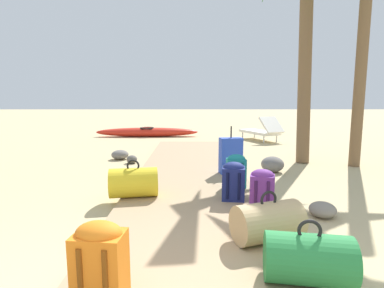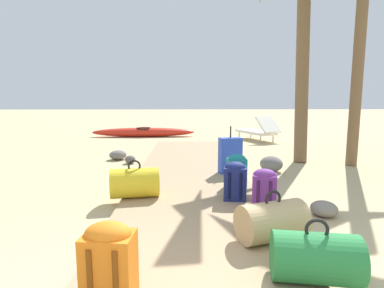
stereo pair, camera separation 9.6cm
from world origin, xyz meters
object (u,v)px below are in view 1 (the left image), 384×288
at_px(backpack_purple, 261,189).
at_px(backpack_teal, 235,170).
at_px(duffel_bag_green, 307,259).
at_px(backpack_navy, 233,180).
at_px(backpack_orange, 99,261).
at_px(duffel_bag_tan, 267,222).
at_px(duffel_bag_yellow, 133,182).
at_px(suitcase_blue, 230,155).
at_px(lounge_chair, 261,130).
at_px(kayak, 146,132).

relative_size(backpack_purple, backpack_teal, 1.01).
bearing_deg(duffel_bag_green, backpack_navy, 99.07).
relative_size(backpack_teal, backpack_orange, 0.90).
relative_size(backpack_teal, backpack_navy, 0.99).
bearing_deg(backpack_orange, duffel_bag_tan, 33.98).
height_order(duffel_bag_yellow, backpack_teal, duffel_bag_yellow).
bearing_deg(backpack_navy, suitcase_blue, 84.39).
distance_m(duffel_bag_yellow, duffel_bag_tan, 1.90).
xyz_separation_m(backpack_teal, lounge_chair, (1.56, 5.30, -0.00)).
distance_m(backpack_teal, kayak, 6.71).
bearing_deg(duffel_bag_green, backpack_teal, 94.23).
bearing_deg(duffel_bag_green, suitcase_blue, 92.68).
relative_size(duffel_bag_tan, backpack_orange, 1.28).
bearing_deg(suitcase_blue, backpack_purple, -85.60).
relative_size(suitcase_blue, backpack_orange, 1.50).
relative_size(duffel_bag_tan, suitcase_blue, 0.85).
bearing_deg(duffel_bag_green, lounge_chair, 79.67).
distance_m(suitcase_blue, kayak, 5.94).
distance_m(duffel_bag_yellow, suitcase_blue, 1.90).
bearing_deg(lounge_chair, suitcase_blue, -108.96).
relative_size(duffel_bag_green, backpack_teal, 1.33).
bearing_deg(backpack_purple, duffel_bag_tan, -98.76).
bearing_deg(backpack_teal, duffel_bag_tan, -88.44).
xyz_separation_m(backpack_teal, kayak, (-2.19, 6.34, -0.17)).
xyz_separation_m(duffel_bag_yellow, backpack_teal, (1.39, 0.44, 0.06)).
height_order(backpack_teal, kayak, backpack_teal).
xyz_separation_m(duffel_bag_yellow, duffel_bag_tan, (1.43, -1.25, -0.01)).
relative_size(backpack_orange, kayak, 0.15).
distance_m(duffel_bag_green, duffel_bag_yellow, 2.44).
xyz_separation_m(suitcase_blue, backpack_orange, (-1.23, -3.35, -0.02)).
bearing_deg(kayak, duffel_bag_green, -74.75).
xyz_separation_m(duffel_bag_yellow, lounge_chair, (2.95, 5.73, 0.06)).
relative_size(duffel_bag_yellow, suitcase_blue, 0.83).
bearing_deg(duffel_bag_tan, backpack_teal, 91.56).
bearing_deg(backpack_teal, backpack_orange, -115.47).
bearing_deg(duffel_bag_yellow, backpack_teal, 17.42).
xyz_separation_m(backpack_purple, lounge_chair, (1.40, 6.24, -0.01)).
bearing_deg(backpack_teal, kayak, 109.04).
height_order(backpack_purple, duffel_bag_green, backpack_purple).
relative_size(duffel_bag_green, backpack_orange, 1.19).
xyz_separation_m(backpack_purple, kayak, (-2.35, 7.28, -0.18)).
bearing_deg(kayak, lounge_chair, -15.54).
distance_m(lounge_chair, kayak, 3.89).
bearing_deg(backpack_purple, duffel_bag_yellow, 161.91).
distance_m(duffel_bag_green, lounge_chair, 7.74).
height_order(duffel_bag_yellow, kayak, duffel_bag_yellow).
xyz_separation_m(backpack_orange, backpack_navy, (1.09, 1.98, -0.03)).
bearing_deg(suitcase_blue, duffel_bag_tan, -89.50).
relative_size(duffel_bag_yellow, backpack_orange, 1.25).
bearing_deg(duffel_bag_tan, backpack_purple, 81.24).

